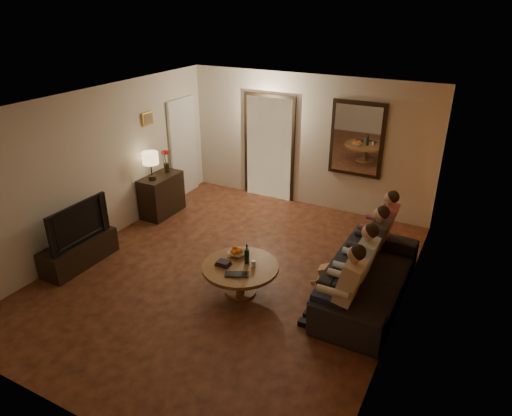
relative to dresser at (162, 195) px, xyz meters
The scene contains 33 objects.
floor 2.60m from the dresser, 28.71° to the right, with size 5.00×6.00×0.01m, color #3D1910.
ceiling 3.38m from the dresser, 28.71° to the right, with size 5.00×6.00×0.01m, color white.
back_wall 3.00m from the dresser, 38.15° to the left, with size 5.00×0.02×2.60m, color beige.
front_wall 4.88m from the dresser, 62.00° to the right, with size 5.00×0.02×2.60m, color beige.
left_wall 1.55m from the dresser, 101.47° to the right, with size 0.02×6.00×2.60m, color beige.
right_wall 4.99m from the dresser, 14.54° to the right, with size 0.02×6.00×2.60m, color beige.
orange_accent 4.98m from the dresser, 14.57° to the right, with size 0.01×6.00×2.60m, color orange.
kitchen_doorway 2.36m from the dresser, 50.32° to the left, with size 1.00×0.06×2.10m, color #FFE0A5.
door_trim 2.36m from the dresser, 50.16° to the left, with size 1.12×0.04×2.22m, color black.
fridge_glimpse 2.49m from the dresser, 45.87° to the left, with size 0.45×0.03×1.70m, color silver.
mirror_frame 3.84m from the dresser, 27.99° to the left, with size 1.00×0.05×1.40m, color black.
mirror_glass 3.83m from the dresser, 27.58° to the left, with size 0.86×0.02×1.26m, color white.
white_door 1.25m from the dresser, 101.13° to the left, with size 0.06×0.85×2.04m, color white.
framed_art 1.47m from the dresser, 162.90° to the left, with size 0.03×0.28×0.24m, color #B28C33.
art_canvas 1.47m from the dresser, 161.73° to the left, with size 0.01×0.22×0.18m, color brown.
dresser is the anchor object (origin of this frame).
table_lamp 0.70m from the dresser, 90.00° to the right, with size 0.30×0.30×0.54m, color beige, non-canonical shape.
flower_vase 0.65m from the dresser, 90.00° to the left, with size 0.14×0.14×0.44m, color red, non-canonical shape.
tv_stand 2.10m from the dresser, 90.00° to the right, with size 0.45×1.25×0.42m, color black.
tv 2.12m from the dresser, 90.00° to the right, with size 0.15×1.12×0.64m, color black.
sofa 4.38m from the dresser, 11.36° to the right, with size 0.92×2.34×0.68m, color black.
person_a 4.55m from the dresser, 22.81° to the right, with size 0.60×0.40×1.20m, color tan, non-canonical shape.
person_b 4.36m from the dresser, 15.50° to the right, with size 0.60×0.40×1.20m, color tan, non-canonical shape.
person_c 4.23m from the dresser, ahead, with size 0.60×0.40×1.20m, color tan, non-canonical shape.
person_d 4.20m from the dresser, ahead, with size 0.60×0.40×1.20m, color tan, non-canonical shape.
dog 3.92m from the dresser, 12.92° to the right, with size 0.56×0.24×0.56m, color #AE8050, non-canonical shape.
coffee_table 3.09m from the dresser, 30.96° to the right, with size 1.08×1.08×0.45m, color brown.
bowl 2.82m from the dresser, 29.01° to the right, with size 0.26×0.26×0.06m, color white.
oranges 2.82m from the dresser, 29.01° to the right, with size 0.20×0.20×0.08m, color #D86012, non-canonical shape.
wine_bottle 3.09m from the dresser, 28.89° to the right, with size 0.07×0.07×0.31m, color black, non-canonical shape.
wine_glass 3.22m from the dresser, 28.55° to the right, with size 0.06×0.06×0.10m, color silver.
book_stack 2.96m from the dresser, 34.82° to the right, with size 0.20×0.15×0.07m, color black, non-canonical shape.
laptop 3.32m from the dresser, 34.22° to the right, with size 0.33×0.21×0.03m, color black.
Camera 1 is at (3.13, -5.09, 3.88)m, focal length 32.00 mm.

